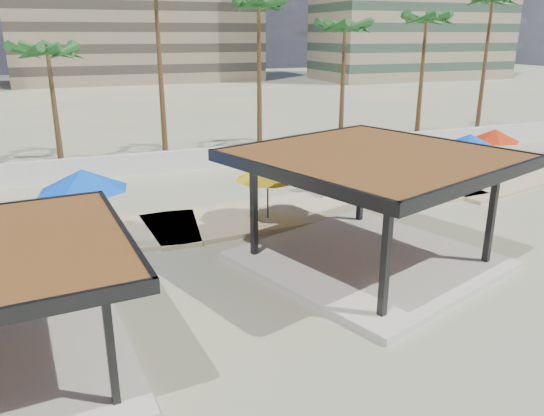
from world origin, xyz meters
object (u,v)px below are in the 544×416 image
at_px(pavilion_central, 372,199).
at_px(lounger_a, 38,244).
at_px(lounger_b, 319,188).
at_px(lounger_d, 489,167).
at_px(lounger_c, 475,168).
at_px(umbrella_c, 495,135).

bearing_deg(pavilion_central, lounger_a, 135.89).
distance_m(pavilion_central, lounger_a, 11.72).
bearing_deg(lounger_b, lounger_a, 100.87).
height_order(pavilion_central, lounger_d, pavilion_central).
relative_size(pavilion_central, lounger_c, 4.97).
bearing_deg(lounger_d, lounger_a, 141.15).
bearing_deg(pavilion_central, lounger_b, 56.61).
distance_m(lounger_a, lounger_b, 12.77).
bearing_deg(pavilion_central, lounger_d, 13.40).
bearing_deg(lounger_c, lounger_b, 70.52).
distance_m(pavilion_central, umbrella_c, 14.76).
xyz_separation_m(pavilion_central, lounger_c, (11.87, 8.28, -1.96)).
relative_size(lounger_b, lounger_d, 0.94).
xyz_separation_m(pavilion_central, lounger_d, (12.70, 8.10, -1.92)).
bearing_deg(lounger_b, lounger_c, -88.82).
height_order(lounger_a, lounger_d, lounger_d).
height_order(pavilion_central, umbrella_c, pavilion_central).
xyz_separation_m(lounger_b, lounger_c, (9.91, 0.55, -0.02)).
relative_size(lounger_a, lounger_c, 1.21).
distance_m(umbrella_c, lounger_d, 1.86).
distance_m(pavilion_central, lounger_c, 14.61).
relative_size(lounger_a, lounger_b, 1.15).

